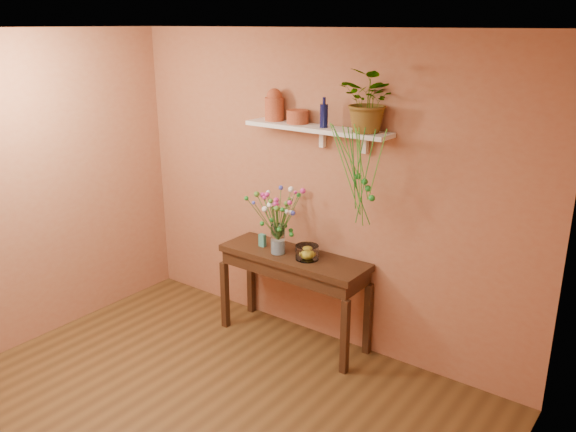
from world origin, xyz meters
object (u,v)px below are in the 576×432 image
(sideboard, at_px, (294,267))
(glass_vase, at_px, (278,241))
(terracotta_jug, at_px, (274,105))
(bouquet, at_px, (278,207))
(glass_bowl, at_px, (307,253))
(spider_plant, at_px, (370,101))
(blue_bottle, at_px, (324,115))

(sideboard, height_order, glass_vase, glass_vase)
(terracotta_jug, height_order, glass_vase, terracotta_jug)
(sideboard, distance_m, terracotta_jug, 1.40)
(bouquet, bearing_deg, sideboard, 24.32)
(glass_vase, distance_m, bouquet, 0.31)
(glass_bowl, bearing_deg, sideboard, 173.44)
(spider_plant, bearing_deg, bouquet, -167.49)
(blue_bottle, relative_size, spider_plant, 0.50)
(sideboard, xyz_separation_m, spider_plant, (0.62, 0.11, 1.47))
(terracotta_jug, bearing_deg, glass_vase, -47.13)
(spider_plant, height_order, glass_bowl, spider_plant)
(glass_vase, bearing_deg, bouquet, 6.95)
(spider_plant, relative_size, glass_bowl, 2.41)
(sideboard, bearing_deg, blue_bottle, 22.94)
(blue_bottle, distance_m, bouquet, 0.88)
(glass_vase, distance_m, glass_bowl, 0.29)
(terracotta_jug, relative_size, glass_vase, 1.04)
(terracotta_jug, relative_size, spider_plant, 0.56)
(blue_bottle, distance_m, glass_vase, 1.16)
(spider_plant, distance_m, glass_bowl, 1.39)
(blue_bottle, height_order, bouquet, blue_bottle)
(blue_bottle, distance_m, spider_plant, 0.43)
(glass_vase, bearing_deg, glass_bowl, 7.92)
(glass_bowl, bearing_deg, glass_vase, -172.08)
(bouquet, bearing_deg, terracotta_jug, 133.35)
(blue_bottle, bearing_deg, bouquet, -156.56)
(blue_bottle, bearing_deg, glass_vase, -156.68)
(sideboard, xyz_separation_m, blue_bottle, (0.22, 0.09, 1.33))
(blue_bottle, distance_m, glass_bowl, 1.16)
(glass_bowl, bearing_deg, terracotta_jug, 161.36)
(bouquet, bearing_deg, spider_plant, 12.51)
(glass_vase, xyz_separation_m, bouquet, (0.00, 0.00, 0.31))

